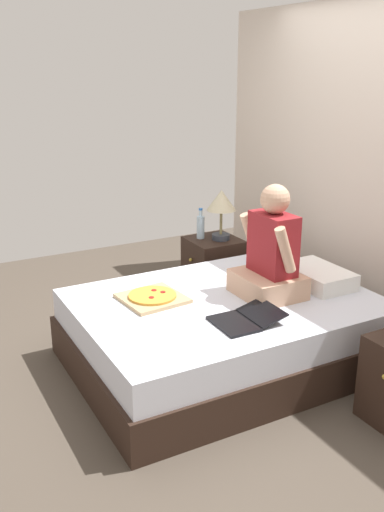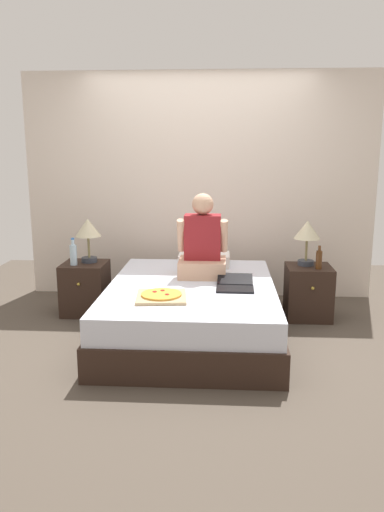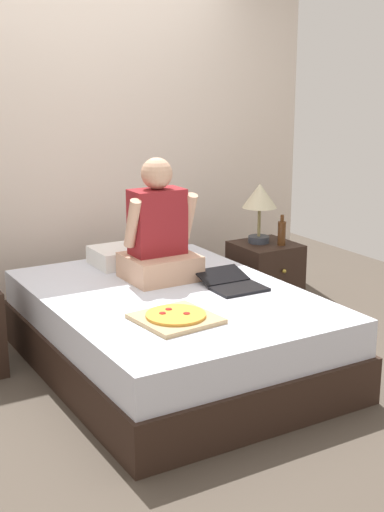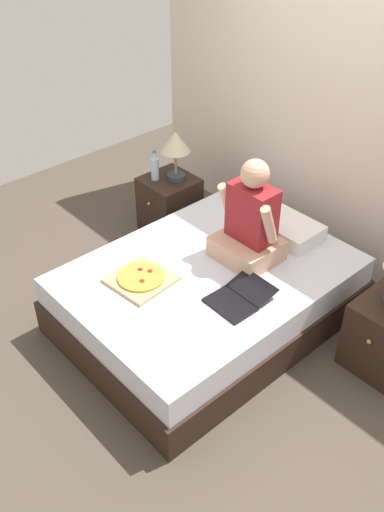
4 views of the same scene
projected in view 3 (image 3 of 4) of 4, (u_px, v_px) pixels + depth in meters
ground_plane at (172, 367)px, 4.45m from camera, size 5.91×5.91×0.00m
wall_back at (80, 146)px, 5.27m from camera, size 3.91×0.12×2.50m
bed at (172, 331)px, 4.38m from camera, size 1.51×2.05×0.49m
nightstand_right at (265, 277)px, 5.42m from camera, size 0.44×0.47×0.53m
lamp_on_right_nightstand at (260, 200)px, 5.29m from camera, size 0.26×0.26×0.45m
beer_bottle at (282, 233)px, 5.28m from camera, size 0.06×0.06×0.23m
pillow at (130, 254)px, 4.96m from camera, size 0.52×0.34×0.12m
person_seated at (159, 235)px, 4.55m from camera, size 0.47×0.40×0.78m
laptop at (233, 284)px, 4.42m from camera, size 0.33×0.42×0.07m
pizza_box at (176, 318)px, 3.84m from camera, size 0.44×0.44×0.04m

